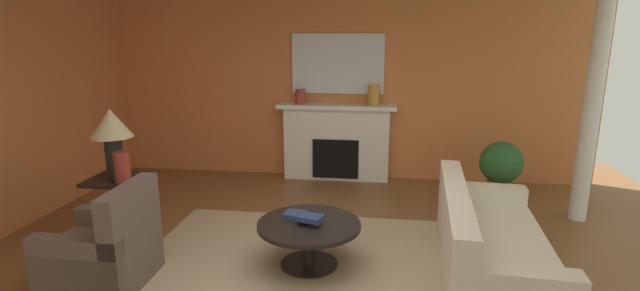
{
  "coord_description": "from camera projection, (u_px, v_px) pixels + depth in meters",
  "views": [
    {
      "loc": [
        0.65,
        -3.89,
        2.23
      ],
      "look_at": [
        -0.03,
        1.13,
        1.0
      ],
      "focal_mm": 26.27,
      "sensor_mm": 36.0,
      "label": 1
    }
  ],
  "objects": [
    {
      "name": "vase_mantel_right",
      "position": [
        374.0,
        95.0,
        6.9
      ],
      "size": [
        0.17,
        0.17,
        0.31
      ],
      "primitive_type": "cylinder",
      "color": "#B7892D",
      "rests_on": "fireplace"
    },
    {
      "name": "sofa",
      "position": [
        487.0,
        251.0,
        4.25
      ],
      "size": [
        1.05,
        2.16,
        0.85
      ],
      "color": "beige",
      "rests_on": "ground_plane"
    },
    {
      "name": "table_lamp",
      "position": [
        112.0,
        130.0,
        4.93
      ],
      "size": [
        0.44,
        0.44,
        0.75
      ],
      "color": "black",
      "rests_on": "side_table"
    },
    {
      "name": "fireplace",
      "position": [
        336.0,
        144.0,
        7.2
      ],
      "size": [
        1.8,
        0.35,
        1.17
      ],
      "color": "white",
      "rests_on": "ground_plane"
    },
    {
      "name": "potted_plant",
      "position": [
        501.0,
        167.0,
        6.2
      ],
      "size": [
        0.56,
        0.56,
        0.83
      ],
      "color": "#A8754C",
      "rests_on": "ground_plane"
    },
    {
      "name": "ground_plane",
      "position": [
        306.0,
        278.0,
        4.36
      ],
      "size": [
        9.06,
        9.06,
        0.0
      ],
      "primitive_type": "plane",
      "color": "brown"
    },
    {
      "name": "book_art_folio",
      "position": [
        310.0,
        218.0,
        4.43
      ],
      "size": [
        0.28,
        0.22,
        0.05
      ],
      "primitive_type": "cube",
      "rotation": [
        0.0,
        0.0,
        -0.28
      ],
      "color": "navy",
      "rests_on": "coffee_table"
    },
    {
      "name": "book_red_cover",
      "position": [
        295.0,
        214.0,
        4.64
      ],
      "size": [
        0.23,
        0.21,
        0.04
      ],
      "primitive_type": "cube",
      "rotation": [
        0.0,
        0.0,
        -0.16
      ],
      "color": "navy",
      "rests_on": "coffee_table"
    },
    {
      "name": "side_table",
      "position": [
        119.0,
        204.0,
        5.13
      ],
      "size": [
        0.56,
        0.56,
        0.7
      ],
      "color": "black",
      "rests_on": "ground_plane"
    },
    {
      "name": "vase_on_side_table",
      "position": [
        122.0,
        167.0,
        4.88
      ],
      "size": [
        0.16,
        0.16,
        0.32
      ],
      "primitive_type": "cylinder",
      "color": "#9E3328",
      "rests_on": "side_table"
    },
    {
      "name": "mantel_mirror",
      "position": [
        338.0,
        64.0,
        7.03
      ],
      "size": [
        1.39,
        0.04,
        0.89
      ],
      "primitive_type": "cube",
      "color": "silver"
    },
    {
      "name": "coffee_table",
      "position": [
        309.0,
        234.0,
        4.51
      ],
      "size": [
        1.0,
        1.0,
        0.45
      ],
      "color": "black",
      "rests_on": "ground_plane"
    },
    {
      "name": "armchair_near_window",
      "position": [
        105.0,
        253.0,
        4.19
      ],
      "size": [
        0.81,
        0.81,
        0.95
      ],
      "color": "brown",
      "rests_on": "ground_plane"
    },
    {
      "name": "area_rug",
      "position": [
        309.0,
        265.0,
        4.59
      ],
      "size": [
        3.38,
        2.54,
        0.01
      ],
      "primitive_type": "cube",
      "color": "tan",
      "rests_on": "ground_plane"
    },
    {
      "name": "wall_fireplace",
      "position": [
        340.0,
        80.0,
        7.17
      ],
      "size": [
        7.57,
        0.12,
        3.03
      ],
      "primitive_type": "cube",
      "color": "#CC723D",
      "rests_on": "ground_plane"
    },
    {
      "name": "column_white",
      "position": [
        593.0,
        96.0,
        5.39
      ],
      "size": [
        0.2,
        0.2,
        3.03
      ],
      "primitive_type": "cylinder",
      "color": "white",
      "rests_on": "ground_plane"
    },
    {
      "name": "vase_mantel_left",
      "position": [
        300.0,
        97.0,
        7.05
      ],
      "size": [
        0.15,
        0.15,
        0.22
      ],
      "primitive_type": "cylinder",
      "color": "#9E3328",
      "rests_on": "fireplace"
    }
  ]
}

